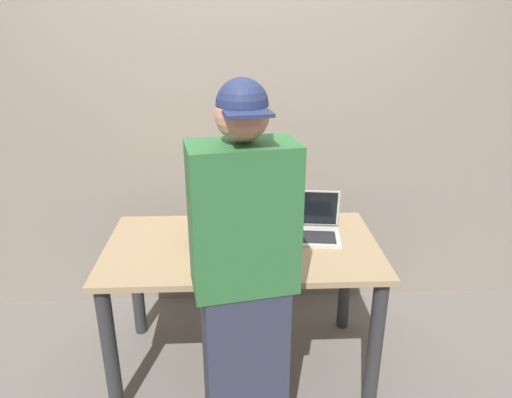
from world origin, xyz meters
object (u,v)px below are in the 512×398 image
at_px(beer_bottle_dark, 212,221).
at_px(beer_bottle_brown, 212,217).
at_px(person_figure, 243,289).
at_px(laptop, 310,225).
at_px(beer_bottle_green, 198,216).
at_px(beer_bottle_amber, 197,228).

relative_size(beer_bottle_dark, beer_bottle_brown, 1.15).
bearing_deg(person_figure, laptop, 60.58).
xyz_separation_m(laptop, beer_bottle_brown, (-0.52, 0.00, 0.06)).
height_order(beer_bottle_green, person_figure, person_figure).
distance_m(beer_bottle_dark, person_figure, 0.59).
bearing_deg(beer_bottle_green, laptop, 2.67).
xyz_separation_m(laptop, person_figure, (-0.37, -0.66, 0.03)).
bearing_deg(laptop, beer_bottle_brown, 179.57).
height_order(laptop, beer_bottle_green, beer_bottle_green).
relative_size(laptop, person_figure, 0.20).
distance_m(beer_bottle_brown, beer_bottle_green, 0.08).
relative_size(beer_bottle_amber, person_figure, 0.18).
height_order(beer_bottle_dark, beer_bottle_brown, beer_bottle_dark).
bearing_deg(beer_bottle_dark, beer_bottle_amber, -146.56).
height_order(beer_bottle_amber, beer_bottle_brown, beer_bottle_amber).
distance_m(laptop, beer_bottle_dark, 0.53).
bearing_deg(beer_bottle_green, beer_bottle_amber, -88.20).
distance_m(beer_bottle_dark, beer_bottle_brown, 0.10).
bearing_deg(beer_bottle_brown, beer_bottle_green, -156.02).
xyz_separation_m(laptop, beer_bottle_amber, (-0.59, -0.14, 0.06)).
relative_size(beer_bottle_amber, beer_bottle_dark, 0.88).
height_order(laptop, beer_bottle_amber, beer_bottle_amber).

